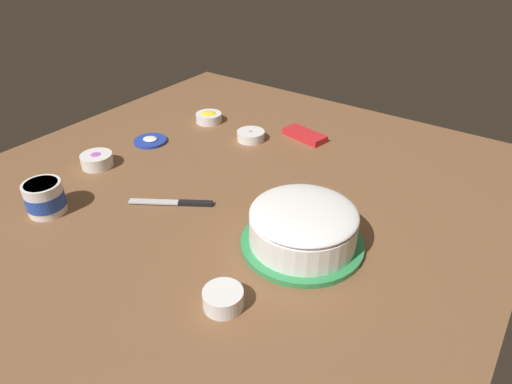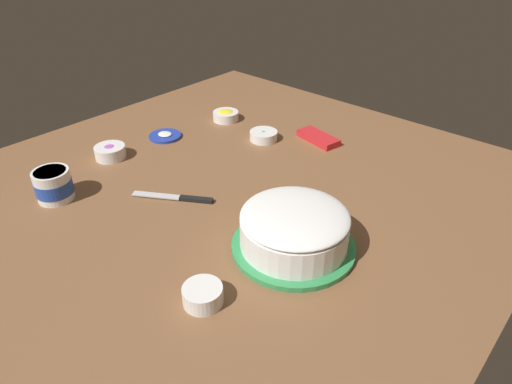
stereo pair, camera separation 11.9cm
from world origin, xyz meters
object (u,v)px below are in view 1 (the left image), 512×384
(spreading_knife, at_px, (178,203))
(frosted_cake, at_px, (303,228))
(candy_box_lower, at_px, (305,135))
(sprinkle_bowl_yellow, at_px, (209,117))
(frosting_tub_lid, at_px, (150,141))
(sprinkle_bowl_rainbow, at_px, (97,159))
(sprinkle_bowl_blue, at_px, (223,298))
(sprinkle_bowl_green, at_px, (251,135))
(frosting_tub, at_px, (45,197))

(spreading_knife, bearing_deg, frosted_cake, -173.20)
(candy_box_lower, bearing_deg, sprinkle_bowl_yellow, 25.15)
(sprinkle_bowl_yellow, bearing_deg, spreading_knife, 121.62)
(frosted_cake, height_order, candy_box_lower, frosted_cake)
(frosting_tub_lid, bearing_deg, spreading_knife, 147.00)
(sprinkle_bowl_rainbow, bearing_deg, frosting_tub_lid, -93.20)
(frosted_cake, relative_size, sprinkle_bowl_blue, 3.52)
(sprinkle_bowl_green, relative_size, candy_box_lower, 0.62)
(sprinkle_bowl_blue, bearing_deg, candy_box_lower, -71.71)
(sprinkle_bowl_yellow, bearing_deg, candy_box_lower, -166.84)
(frosting_tub, height_order, sprinkle_bowl_rainbow, frosting_tub)
(sprinkle_bowl_green, xyz_separation_m, candy_box_lower, (-0.15, -0.12, -0.01))
(frosting_tub_lid, relative_size, sprinkle_bowl_blue, 1.33)
(frosting_tub, distance_m, spreading_knife, 0.35)
(frosting_tub, distance_m, sprinkle_bowl_green, 0.71)
(sprinkle_bowl_blue, bearing_deg, sprinkle_bowl_rainbow, -18.44)
(frosted_cake, distance_m, sprinkle_bowl_rainbow, 0.74)
(frosted_cake, xyz_separation_m, frosting_tub_lid, (0.72, -0.18, -0.05))
(frosting_tub, height_order, sprinkle_bowl_blue, frosting_tub)
(frosted_cake, xyz_separation_m, candy_box_lower, (0.30, -0.53, -0.04))
(frosting_tub, height_order, candy_box_lower, frosting_tub)
(spreading_knife, xyz_separation_m, sprinkle_bowl_yellow, (0.30, -0.48, 0.01))
(frosted_cake, height_order, sprinkle_bowl_green, frosted_cake)
(candy_box_lower, bearing_deg, frosting_tub_lid, 50.67)
(frosting_tub, distance_m, sprinkle_bowl_rainbow, 0.26)
(sprinkle_bowl_green, bearing_deg, spreading_knife, 99.42)
(frosting_tub_lid, distance_m, sprinkle_bowl_green, 0.35)
(frosted_cake, relative_size, candy_box_lower, 1.91)
(sprinkle_bowl_blue, bearing_deg, frosting_tub, 0.69)
(frosting_tub_lid, relative_size, sprinkle_bowl_green, 1.16)
(frosted_cake, xyz_separation_m, sprinkle_bowl_yellow, (0.67, -0.44, -0.03))
(frosted_cake, bearing_deg, frosting_tub, 23.16)
(frosting_tub, xyz_separation_m, sprinkle_bowl_green, (-0.19, -0.68, -0.03))
(candy_box_lower, bearing_deg, spreading_knife, 94.42)
(spreading_knife, relative_size, sprinkle_bowl_yellow, 2.14)
(frosted_cake, height_order, sprinkle_bowl_blue, frosted_cake)
(sprinkle_bowl_yellow, xyz_separation_m, sprinkle_bowl_blue, (-0.64, 0.71, 0.00))
(sprinkle_bowl_rainbow, relative_size, sprinkle_bowl_blue, 1.17)
(frosted_cake, height_order, sprinkle_bowl_yellow, frosted_cake)
(frosting_tub_lid, height_order, sprinkle_bowl_blue, sprinkle_bowl_blue)
(frosting_tub, xyz_separation_m, sprinkle_bowl_rainbow, (0.10, -0.24, -0.02))
(frosted_cake, bearing_deg, frosting_tub_lid, -14.29)
(frosting_tub_lid, bearing_deg, sprinkle_bowl_rainbow, 86.80)
(spreading_knife, height_order, candy_box_lower, candy_box_lower)
(spreading_knife, distance_m, sprinkle_bowl_blue, 0.40)
(sprinkle_bowl_rainbow, bearing_deg, frosted_cake, -177.53)
(frosting_tub_lid, height_order, sprinkle_bowl_yellow, sprinkle_bowl_yellow)
(frosting_tub, bearing_deg, spreading_knife, -139.40)
(spreading_knife, distance_m, sprinkle_bowl_rainbow, 0.36)
(sprinkle_bowl_yellow, bearing_deg, sprinkle_bowl_green, 171.27)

